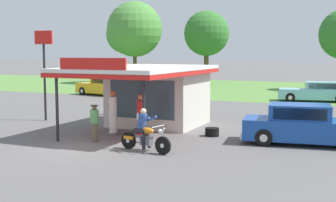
{
  "coord_description": "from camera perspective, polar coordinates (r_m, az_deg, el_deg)",
  "views": [
    {
      "loc": [
        9.82,
        -14.0,
        3.58
      ],
      "look_at": [
        1.64,
        4.51,
        1.4
      ],
      "focal_mm": 48.28,
      "sensor_mm": 36.0,
      "label": 1
    }
  ],
  "objects": [
    {
      "name": "featured_classic_sedan",
      "position": [
        18.46,
        17.36,
        -3.05
      ],
      "size": [
        5.53,
        2.51,
        1.57
      ],
      "color": "#19479E",
      "rests_on": "ground"
    },
    {
      "name": "tree_oak_far_right",
      "position": [
        52.34,
        4.88,
        8.48
      ],
      "size": [
        5.18,
        5.18,
        8.34
      ],
      "color": "brown",
      "rests_on": "ground"
    },
    {
      "name": "bystander_standing_back_lot",
      "position": [
        26.97,
        3.12,
        0.35
      ],
      "size": [
        0.34,
        0.34,
        1.64
      ],
      "color": "black",
      "rests_on": "ground"
    },
    {
      "name": "bystander_leaning_by_kiosk",
      "position": [
        26.22,
        -6.65,
        0.15
      ],
      "size": [
        0.34,
        0.34,
        1.64
      ],
      "color": "brown",
      "rests_on": "ground"
    },
    {
      "name": "grass_verge_strip",
      "position": [
        45.23,
        11.23,
        1.5
      ],
      "size": [
        120.0,
        24.0,
        0.01
      ],
      "primitive_type": "cube",
      "color": "#56843D",
      "rests_on": "ground"
    },
    {
      "name": "bystander_strolling_foreground",
      "position": [
        18.31,
        -9.25,
        -2.67
      ],
      "size": [
        0.34,
        0.34,
        1.51
      ],
      "color": "brown",
      "rests_on": "ground"
    },
    {
      "name": "motorcycle_with_rider",
      "position": [
        16.41,
        -2.99,
        -4.14
      ],
      "size": [
        2.2,
        0.79,
        1.58
      ],
      "color": "black",
      "rests_on": "ground"
    },
    {
      "name": "parked_car_back_row_far_left",
      "position": [
        34.78,
        18.13,
        1.05
      ],
      "size": [
        5.39,
        2.63,
        1.44
      ],
      "color": "#7AC6D1",
      "rests_on": "ground"
    },
    {
      "name": "service_station_kiosk",
      "position": [
        21.89,
        -1.69,
        1.26
      ],
      "size": [
        4.8,
        8.02,
        3.38
      ],
      "color": "beige",
      "rests_on": "ground"
    },
    {
      "name": "roadside_pole_sign",
      "position": [
        24.54,
        -15.37,
        5.09
      ],
      "size": [
        1.1,
        0.12,
        4.71
      ],
      "color": "black",
      "rests_on": "ground"
    },
    {
      "name": "gas_pump_nearside",
      "position": [
        19.85,
        -6.97,
        -1.71
      ],
      "size": [
        0.44,
        0.44,
        1.93
      ],
      "color": "slate",
      "rests_on": "ground"
    },
    {
      "name": "ground_plane",
      "position": [
        17.48,
        -11.02,
        -5.79
      ],
      "size": [
        300.0,
        300.0,
        0.0
      ],
      "primitive_type": "plane",
      "color": "#5B5959"
    },
    {
      "name": "gas_pump_offside",
      "position": [
        19.2,
        -3.43,
        -2.1
      ],
      "size": [
        0.44,
        0.44,
        1.83
      ],
      "color": "slate",
      "rests_on": "ground"
    },
    {
      "name": "tree_oak_right",
      "position": [
        53.04,
        -4.52,
        8.87
      ],
      "size": [
        6.42,
        6.42,
        9.48
      ],
      "color": "brown",
      "rests_on": "ground"
    },
    {
      "name": "parked_car_back_row_centre_left",
      "position": [
        38.17,
        -7.95,
        1.8
      ],
      "size": [
        5.62,
        3.0,
        1.59
      ],
      "color": "gold",
      "rests_on": "ground"
    },
    {
      "name": "parked_car_second_row_spare",
      "position": [
        34.89,
        0.1,
        1.4
      ],
      "size": [
        5.39,
        2.71,
        1.49
      ],
      "color": "beige",
      "rests_on": "ground"
    },
    {
      "name": "spare_tire_stack",
      "position": [
        19.52,
        5.58,
        -3.91
      ],
      "size": [
        0.6,
        0.6,
        0.36
      ],
      "color": "black",
      "rests_on": "ground"
    }
  ]
}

